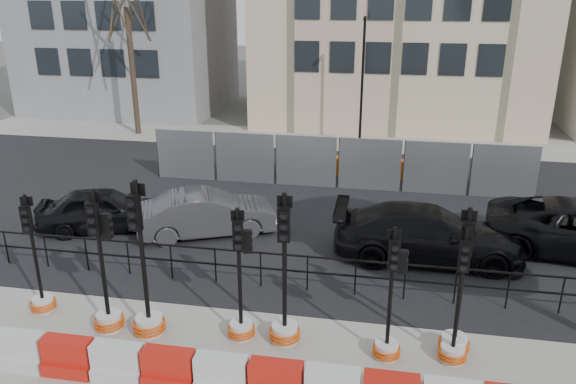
% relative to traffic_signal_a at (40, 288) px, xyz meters
% --- Properties ---
extents(ground, '(120.00, 120.00, 0.00)m').
position_rel_traffic_signal_a_xyz_m(ground, '(6.05, 0.82, -0.61)').
color(ground, '#51514C').
rests_on(ground, ground).
extents(road, '(40.00, 14.00, 0.03)m').
position_rel_traffic_signal_a_xyz_m(road, '(6.05, 7.82, -0.60)').
color(road, black).
rests_on(road, ground).
extents(sidewalk_far, '(40.00, 4.00, 0.02)m').
position_rel_traffic_signal_a_xyz_m(sidewalk_far, '(6.05, 16.82, -0.60)').
color(sidewalk_far, gray).
rests_on(sidewalk_far, ground).
extents(kerb_railing, '(18.00, 0.04, 1.00)m').
position_rel_traffic_signal_a_xyz_m(kerb_railing, '(6.05, 2.02, 0.07)').
color(kerb_railing, black).
rests_on(kerb_railing, ground).
extents(heras_fencing, '(14.33, 1.72, 2.00)m').
position_rel_traffic_signal_a_xyz_m(heras_fencing, '(5.56, 10.53, 0.10)').
color(heras_fencing, gray).
rests_on(heras_fencing, ground).
extents(lamp_post_far, '(0.12, 0.56, 6.00)m').
position_rel_traffic_signal_a_xyz_m(lamp_post_far, '(6.55, 15.80, 2.61)').
color(lamp_post_far, black).
rests_on(lamp_post_far, ground).
extents(barrier_row, '(13.60, 0.50, 0.80)m').
position_rel_traffic_signal_a_xyz_m(barrier_row, '(6.05, -1.98, -0.25)').
color(barrier_row, red).
rests_on(barrier_row, ground).
extents(traffic_signal_a, '(0.58, 0.58, 2.97)m').
position_rel_traffic_signal_a_xyz_m(traffic_signal_a, '(0.00, 0.00, 0.00)').
color(traffic_signal_a, silver).
rests_on(traffic_signal_a, ground).
extents(traffic_signal_b, '(0.67, 0.67, 3.38)m').
position_rel_traffic_signal_a_xyz_m(traffic_signal_b, '(1.92, -0.44, 0.19)').
color(traffic_signal_b, silver).
rests_on(traffic_signal_b, ground).
extents(traffic_signal_c, '(0.72, 0.72, 3.63)m').
position_rel_traffic_signal_a_xyz_m(traffic_signal_c, '(2.87, -0.44, 0.14)').
color(traffic_signal_c, silver).
rests_on(traffic_signal_c, ground).
extents(traffic_signal_d, '(0.61, 0.61, 3.08)m').
position_rel_traffic_signal_a_xyz_m(traffic_signal_d, '(4.92, -0.21, 0.12)').
color(traffic_signal_d, silver).
rests_on(traffic_signal_d, ground).
extents(traffic_signal_e, '(0.68, 0.68, 3.47)m').
position_rel_traffic_signal_a_xyz_m(traffic_signal_e, '(5.88, -0.20, 0.10)').
color(traffic_signal_e, silver).
rests_on(traffic_signal_e, ground).
extents(traffic_signal_f, '(0.58, 0.58, 2.97)m').
position_rel_traffic_signal_a_xyz_m(traffic_signal_f, '(8.08, -0.37, 0.09)').
color(traffic_signal_f, silver).
rests_on(traffic_signal_f, ground).
extents(traffic_signal_g, '(0.65, 0.65, 3.31)m').
position_rel_traffic_signal_a_xyz_m(traffic_signal_g, '(9.46, 0.05, 0.07)').
color(traffic_signal_g, silver).
rests_on(traffic_signal_g, ground).
extents(traffic_signal_h, '(0.59, 0.59, 3.01)m').
position_rel_traffic_signal_a_xyz_m(traffic_signal_h, '(9.40, -0.24, 0.01)').
color(traffic_signal_h, silver).
rests_on(traffic_signal_h, ground).
extents(car_a, '(3.99, 4.95, 1.36)m').
position_rel_traffic_signal_a_xyz_m(car_a, '(-0.82, 4.70, 0.07)').
color(car_a, black).
rests_on(car_a, ground).
extents(car_b, '(4.62, 5.33, 1.39)m').
position_rel_traffic_signal_a_xyz_m(car_b, '(2.50, 4.93, 0.08)').
color(car_b, '#414146').
rests_on(car_b, ground).
extents(car_c, '(2.28, 5.32, 1.53)m').
position_rel_traffic_signal_a_xyz_m(car_c, '(9.11, 4.41, 0.15)').
color(car_c, black).
rests_on(car_c, ground).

